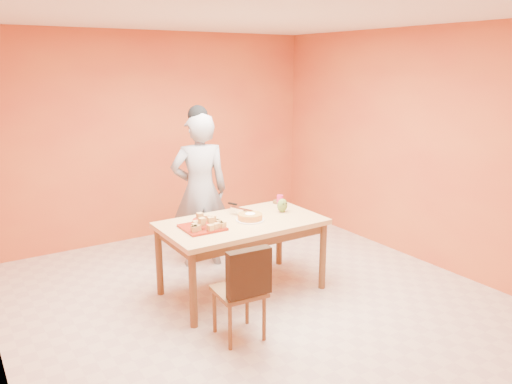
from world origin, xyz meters
TOP-DOWN VIEW (x-y plane):
  - floor at (0.00, 0.00)m, footprint 5.00×5.00m
  - ceiling at (0.00, 0.00)m, footprint 5.00×5.00m
  - wall_back at (0.00, 2.50)m, footprint 4.50×0.00m
  - wall_right at (2.25, 0.00)m, footprint 0.00×5.00m
  - dining_table at (0.01, 0.33)m, footprint 1.60×0.90m
  - dining_chair at (-0.47, -0.43)m, footprint 0.43×0.49m
  - pastry_pile at (-0.43, 0.33)m, footprint 0.33×0.33m
  - person at (-0.02, 1.21)m, footprint 0.73×0.58m
  - pastry_platter at (-0.43, 0.33)m, footprint 0.38×0.38m
  - red_dinner_plate at (-0.31, 0.54)m, footprint 0.28×0.28m
  - white_cake_plate at (0.09, 0.30)m, footprint 0.37×0.37m
  - sponge_cake at (0.09, 0.30)m, footprint 0.29×0.29m
  - cake_server at (0.10, 0.48)m, footprint 0.15×0.27m
  - egg_ornament at (0.53, 0.37)m, footprint 0.13×0.11m
  - magenta_glass at (0.69, 0.63)m, footprint 0.08×0.08m
  - checker_tin at (0.69, 0.68)m, footprint 0.11×0.11m

SIDE VIEW (x-z plane):
  - floor at x=0.00m, z-range 0.00..0.00m
  - dining_chair at x=-0.47m, z-range 0.02..0.87m
  - dining_table at x=0.01m, z-range 0.29..1.05m
  - white_cake_plate at x=0.09m, z-range 0.76..0.77m
  - red_dinner_plate at x=-0.31m, z-range 0.76..0.77m
  - pastry_platter at x=-0.43m, z-range 0.76..0.78m
  - checker_tin at x=0.69m, z-range 0.76..0.79m
  - sponge_cake at x=0.09m, z-range 0.77..0.83m
  - magenta_glass at x=0.69m, z-range 0.76..0.86m
  - egg_ornament at x=0.53m, z-range 0.76..0.91m
  - cake_server at x=0.10m, z-range 0.83..0.84m
  - pastry_pile at x=-0.43m, z-range 0.78..0.89m
  - person at x=-0.02m, z-range 0.00..1.77m
  - wall_back at x=0.00m, z-range -0.90..3.60m
  - wall_right at x=2.25m, z-range -1.15..3.85m
  - ceiling at x=0.00m, z-range 2.70..2.70m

